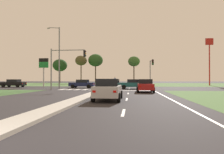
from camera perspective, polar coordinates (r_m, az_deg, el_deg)
The scene contains 37 objects.
ground_plane at distance 33.91m, azimuth -0.83°, elevation -3.23°, with size 200.00×200.00×0.00m, color #282628.
grass_verge_far_left at distance 65.17m, azimuth -21.06°, elevation -1.92°, with size 35.00×35.00×0.01m, color #476B38.
grass_verge_far_right at distance 62.06m, azimuth 26.15°, elevation -1.97°, with size 35.00×35.00×0.01m, color #476B38.
median_island_near at distance 15.23m, azimuth -9.11°, elevation -6.18°, with size 1.20×22.00×0.14m, color #ADA89E.
median_island_far at distance 58.80m, azimuth 1.97°, elevation -2.05°, with size 1.20×36.00×0.14m, color gray.
lane_dash_near at distance 9.22m, azimuth 3.32°, elevation -10.26°, with size 0.14×2.00×0.01m, color silver.
lane_dash_second at distance 15.16m, azimuth 4.29°, elevation -6.46°, with size 0.14×2.00×0.01m, color silver.
lane_dash_third at distance 21.14m, azimuth 4.71°, elevation -4.80°, with size 0.14×2.00×0.01m, color silver.
lane_dash_fourth at distance 27.12m, azimuth 4.94°, elevation -3.87°, with size 0.14×2.00×0.01m, color silver.
lane_dash_fifth at distance 33.11m, azimuth 5.09°, elevation -3.28°, with size 0.14×2.00×0.01m, color silver.
edge_line_right at distance 16.00m, azimuth 16.50°, elevation -6.12°, with size 0.14×24.00×0.01m, color silver.
stop_bar_near at distance 26.69m, azimuth 5.57°, elevation -3.92°, with size 6.40×0.50×0.01m, color silver.
crosswalk_bar_near at distance 30.29m, azimuth -14.13°, elevation -3.51°, with size 0.70×2.80×0.01m, color silver.
crosswalk_bar_second at distance 29.92m, azimuth -12.06°, elevation -3.55°, with size 0.70×2.80×0.01m, color silver.
crosswalk_bar_third at distance 29.59m, azimuth -9.93°, elevation -3.59°, with size 0.70×2.80×0.01m, color silver.
crosswalk_bar_fourth at distance 29.30m, azimuth -7.76°, elevation -3.62°, with size 0.70×2.80×0.01m, color silver.
crosswalk_bar_fifth at distance 29.05m, azimuth -5.55°, elevation -3.65°, with size 0.70×2.80×0.01m, color silver.
crosswalk_bar_sixth at distance 28.85m, azimuth -3.31°, elevation -3.68°, with size 0.70×2.80×0.01m, color silver.
crosswalk_bar_seventh at distance 28.69m, azimuth -1.03°, elevation -3.69°, with size 0.70×2.80×0.01m, color silver.
car_grey_near at distance 52.19m, azimuth -1.12°, elevation -1.43°, with size 1.97×4.52×1.56m.
car_black_second at distance 41.95m, azimuth -26.72°, elevation -1.61°, with size 4.47×2.00×1.50m.
car_silver_third at distance 14.47m, azimuth -1.11°, elevation -3.58°, with size 1.96×4.23×1.57m.
car_navy_fourth at distance 34.85m, azimuth -8.69°, elevation -1.91°, with size 4.35×2.01×1.47m.
car_blue_fifth at distance 42.65m, azimuth -2.42°, elevation -1.62°, with size 1.99×4.27×1.55m.
car_white_sixth at distance 67.28m, azimuth 0.51°, elevation -1.24°, with size 2.00×4.62×1.57m.
car_teal_seventh at distance 31.52m, azimuth 5.99°, elevation -2.01°, with size 4.18×2.00×1.51m.
car_red_eighth at distance 23.65m, azimuth 9.60°, elevation -2.45°, with size 1.97×4.21×1.54m.
traffic_signal_far_right at distance 38.49m, azimuth 11.30°, elevation 2.62°, with size 0.32×5.32×5.30m.
traffic_signal_near_left at distance 28.83m, azimuth -13.84°, elevation 4.48°, with size 5.22×0.32×5.92m.
street_lamp_second at distance 33.94m, azimuth -15.33°, elevation 6.27°, with size 2.07×0.64×10.15m.
pedestrian_at_median at distance 46.07m, azimuth 0.87°, elevation -0.91°, with size 0.34×0.34×1.91m.
fastfood_pole_sign at distance 53.72m, azimuth 26.43°, elevation 6.77°, with size 1.80×0.40×11.50m.
fuel_price_totem at distance 39.55m, azimuth -19.24°, elevation 3.01°, with size 1.80×0.24×5.51m.
treeline_near at distance 74.94m, azimuth -14.89°, elevation 3.29°, with size 5.25×5.25×8.87m.
treeline_second at distance 68.64m, azimuth -8.97°, elevation 4.70°, with size 4.00×4.00×9.66m.
treeline_third at distance 70.32m, azimuth -4.81°, elevation 4.84°, with size 5.22×5.22×10.47m.
treeline_fourth at distance 69.41m, azimuth 6.39°, elevation 4.49°, with size 4.14×4.14×9.54m.
Camera 1 is at (3.89, -3.65, 1.55)m, focal length 31.48 mm.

